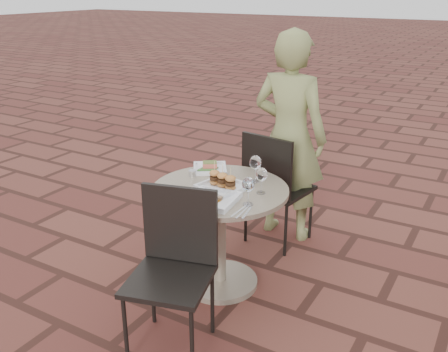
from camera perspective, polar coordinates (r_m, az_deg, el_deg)
The scene contains 13 objects.
ground at distance 3.48m, azimuth 1.97°, elevation -13.51°, with size 60.00×60.00×0.00m, color #592C23.
cafe_table at distance 3.36m, azimuth -0.44°, elevation -5.26°, with size 0.90×0.90×0.73m.
chair_far at distance 3.89m, azimuth 5.67°, elevation -0.54°, with size 0.50×0.50×0.93m.
chair_near at distance 2.84m, azimuth -5.67°, elevation -9.12°, with size 0.54×0.54×0.93m.
diner at distance 4.00m, azimuth 7.48°, elevation 4.43°, with size 0.61×0.40×1.68m, color olive.
plate_salmon at distance 3.57m, azimuth -1.64°, elevation 0.95°, with size 0.32×0.32×0.06m.
plate_sliders at distance 3.23m, azimuth -0.17°, elevation -0.87°, with size 0.32×0.32×0.18m.
plate_tuna at distance 3.05m, azimuth -1.36°, elevation -2.65°, with size 0.32×0.32×0.03m.
wine_glass_right at distance 2.97m, azimuth 2.79°, elevation -1.09°, with size 0.08×0.08×0.18m.
wine_glass_mid at distance 3.33m, azimuth 3.61°, elevation 1.48°, with size 0.08×0.08×0.19m.
wine_glass_far at distance 3.14m, azimuth 4.32°, elevation 0.09°, with size 0.07×0.07×0.17m.
steel_ramekin at distance 3.46m, azimuth -3.63°, elevation 0.33°, with size 0.05×0.05×0.04m, color silver.
cutlery_set at distance 2.92m, azimuth 2.18°, elevation -4.11°, with size 0.09×0.20×0.00m, color silver, non-canonical shape.
Camera 1 is at (1.35, -2.53, 1.98)m, focal length 40.00 mm.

